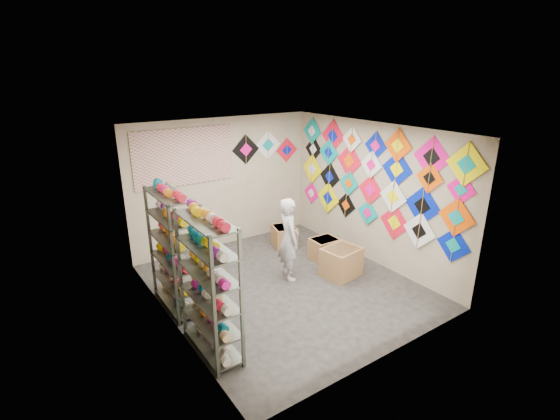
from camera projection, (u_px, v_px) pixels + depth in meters
ground at (285, 286)px, 7.10m from camera, size 4.50×4.50×0.00m
room_walls at (285, 196)px, 6.56m from camera, size 4.50×4.50×4.50m
shelf_rack_front at (209, 287)px, 5.18m from camera, size 0.40×1.10×1.90m
shelf_rack_back at (173, 252)px, 6.20m from camera, size 0.40×1.10×1.90m
string_spools at (189, 262)px, 5.66m from camera, size 0.12×2.36×0.12m
kite_wall_display at (373, 179)px, 7.58m from camera, size 0.06×4.29×2.04m
back_wall_kites at (265, 148)px, 8.75m from camera, size 1.65×0.02×0.77m
poster at (185, 157)px, 7.76m from camera, size 2.00×0.01×1.10m
shopkeeper at (289, 239)px, 7.15m from camera, size 0.74×0.65×1.51m
carton_a at (341, 262)px, 7.38m from camera, size 0.71×0.62×0.54m
carton_b at (324, 249)px, 8.04m from camera, size 0.54×0.44×0.43m
carton_c at (284, 236)px, 8.65m from camera, size 0.58×0.61×0.44m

